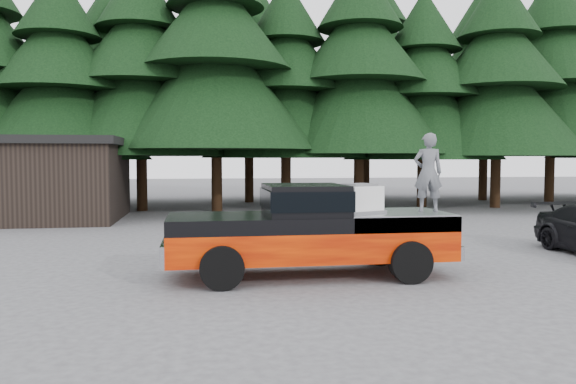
{
  "coord_description": "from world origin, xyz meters",
  "views": [
    {
      "loc": [
        -1.8,
        -11.85,
        2.44
      ],
      "look_at": [
        0.07,
        0.0,
        1.74
      ],
      "focal_mm": 35.0,
      "sensor_mm": 36.0,
      "label": 1
    }
  ],
  "objects": [
    {
      "name": "utility_building",
      "position": [
        -9.0,
        12.0,
        1.67
      ],
      "size": [
        8.4,
        6.4,
        3.3
      ],
      "color": "black",
      "rests_on": "ground"
    },
    {
      "name": "treeline",
      "position": [
        0.42,
        17.2,
        7.72
      ],
      "size": [
        60.15,
        16.05,
        17.5
      ],
      "color": "black",
      "rests_on": "ground"
    },
    {
      "name": "truck_cab",
      "position": [
        0.35,
        -0.43,
        1.62
      ],
      "size": [
        1.66,
        1.9,
        0.59
      ],
      "primitive_type": "cube",
      "color": "black",
      "rests_on": "pickup_truck"
    },
    {
      "name": "pickup_truck",
      "position": [
        0.45,
        -0.43,
        0.67
      ],
      "size": [
        6.0,
        2.04,
        1.33
      ],
      "primitive_type": null,
      "color": "#EA3B00",
      "rests_on": "ground"
    },
    {
      "name": "ground",
      "position": [
        0.0,
        0.0,
        0.0
      ],
      "size": [
        120.0,
        120.0,
        0.0
      ],
      "primitive_type": "plane",
      "color": "#464648",
      "rests_on": "ground"
    },
    {
      "name": "air_compressor",
      "position": [
        1.47,
        -0.63,
        1.6
      ],
      "size": [
        0.99,
        0.92,
        0.54
      ],
      "primitive_type": "cube",
      "rotation": [
        0.0,
        0.0,
        0.42
      ],
      "color": "silver",
      "rests_on": "pickup_truck"
    },
    {
      "name": "man_on_bed",
      "position": [
        2.98,
        -0.6,
        2.16
      ],
      "size": [
        0.67,
        0.49,
        1.67
      ],
      "primitive_type": "imported",
      "rotation": [
        0.0,
        0.0,
        2.97
      ],
      "color": "#595B60",
      "rests_on": "pickup_truck"
    }
  ]
}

